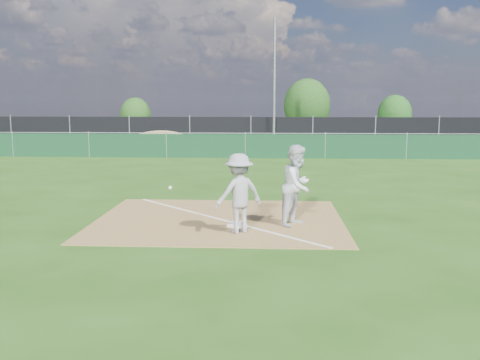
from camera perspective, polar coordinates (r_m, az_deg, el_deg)
name	(u,v)px	position (r m, az deg, el deg)	size (l,w,h in m)	color
ground	(240,171)	(22.02, -0.03, 0.94)	(90.00, 90.00, 0.00)	#1F490F
infield_dirt	(219,220)	(13.18, -2.22, -4.24)	(6.00, 5.00, 0.02)	olive
foul_line	(219,219)	(13.18, -2.22, -4.18)	(0.08, 7.00, 0.01)	white
green_fence	(245,146)	(26.92, 0.56, 3.63)	(44.00, 0.05, 1.20)	#0E341C
dirt_mound	(161,141)	(31.01, -8.43, 4.17)	(3.38, 2.60, 1.17)	#9A7F4A
black_fence	(251,131)	(34.87, 1.17, 5.26)	(46.00, 0.04, 1.80)	black
parking_lot	(253,139)	(39.92, 1.41, 4.40)	(46.00, 9.00, 0.01)	black
light_pole	(274,82)	(34.51, 3.69, 10.36)	(0.16, 0.16, 8.00)	slate
first_base	(236,224)	(12.48, -0.41, -4.75)	(0.34, 0.34, 0.07)	silver
play_at_first	(239,193)	(11.73, -0.14, -1.42)	(2.19, 1.15, 1.75)	#AAAAAD
runner	(297,185)	(12.53, 6.15, -0.57)	(0.92, 0.72, 1.90)	silver
car_left	(154,129)	(41.11, -9.18, 5.40)	(1.65, 4.10, 1.40)	#9A9DA1
car_mid	(215,129)	(39.74, -2.65, 5.43)	(1.53, 4.40, 1.45)	black
car_right	(307,129)	(40.10, 7.14, 5.41)	(2.05, 5.05, 1.47)	black
tree_left	(135,115)	(46.56, -11.10, 6.80)	(2.60, 2.60, 3.09)	#382316
tree_mid	(307,105)	(46.32, 7.17, 7.90)	(3.95, 3.95, 4.69)	#382316
tree_right	(395,114)	(47.00, 16.17, 6.78)	(2.79, 2.79, 3.31)	#382316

